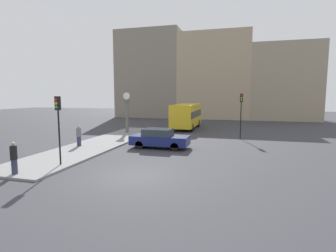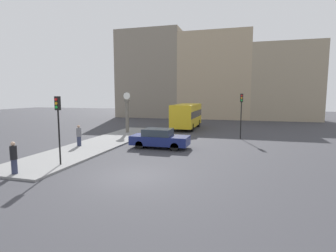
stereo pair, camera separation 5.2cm
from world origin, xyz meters
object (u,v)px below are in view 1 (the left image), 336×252
(traffic_light_near, at_px, (58,116))
(street_clock, at_px, (127,113))
(bus_distant, at_px, (186,115))
(traffic_light_far, at_px, (241,107))
(pedestrian_black_jacket, at_px, (14,158))
(sedan_car, at_px, (159,138))
(pedestrian_grey_jacket, at_px, (79,136))

(traffic_light_near, distance_m, street_clock, 12.93)
(bus_distant, bearing_deg, traffic_light_near, -100.65)
(traffic_light_far, bearing_deg, traffic_light_near, -127.97)
(pedestrian_black_jacket, bearing_deg, street_clock, 92.72)
(sedan_car, xyz_separation_m, traffic_light_far, (5.88, 5.94, 2.20))
(pedestrian_grey_jacket, bearing_deg, pedestrian_black_jacket, -80.49)
(sedan_car, xyz_separation_m, pedestrian_grey_jacket, (-6.00, -1.44, 0.18))
(traffic_light_far, height_order, street_clock, street_clock)
(bus_distant, distance_m, street_clock, 7.58)
(traffic_light_far, xyz_separation_m, pedestrian_grey_jacket, (-11.88, -7.38, -2.01))
(street_clock, height_order, pedestrian_black_jacket, street_clock)
(bus_distant, relative_size, pedestrian_grey_jacket, 4.49)
(street_clock, bearing_deg, traffic_light_near, -82.31)
(traffic_light_near, relative_size, traffic_light_far, 0.93)
(traffic_light_far, bearing_deg, sedan_car, -134.72)
(bus_distant, xyz_separation_m, traffic_light_far, (6.23, -5.92, 1.28))
(bus_distant, bearing_deg, pedestrian_black_jacket, -102.34)
(bus_distant, distance_m, pedestrian_grey_jacket, 14.47)
(sedan_car, relative_size, pedestrian_grey_jacket, 2.69)
(traffic_light_near, bearing_deg, bus_distant, 79.35)
(bus_distant, bearing_deg, pedestrian_grey_jacket, -113.04)
(sedan_car, bearing_deg, street_clock, 131.03)
(pedestrian_grey_jacket, bearing_deg, traffic_light_near, -66.19)
(traffic_light_near, xyz_separation_m, pedestrian_black_jacket, (-1.02, -2.10, -1.92))
(sedan_car, distance_m, bus_distant, 11.90)
(traffic_light_far, bearing_deg, pedestrian_black_jacket, -126.42)
(bus_distant, distance_m, pedestrian_black_jacket, 20.90)
(pedestrian_grey_jacket, xyz_separation_m, pedestrian_black_jacket, (1.19, -7.11, 0.00))
(traffic_light_far, bearing_deg, pedestrian_grey_jacket, -148.15)
(traffic_light_near, bearing_deg, street_clock, 97.69)
(sedan_car, xyz_separation_m, bus_distant, (-0.35, 11.86, 0.92))
(traffic_light_near, xyz_separation_m, traffic_light_far, (9.67, 12.40, 0.09))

